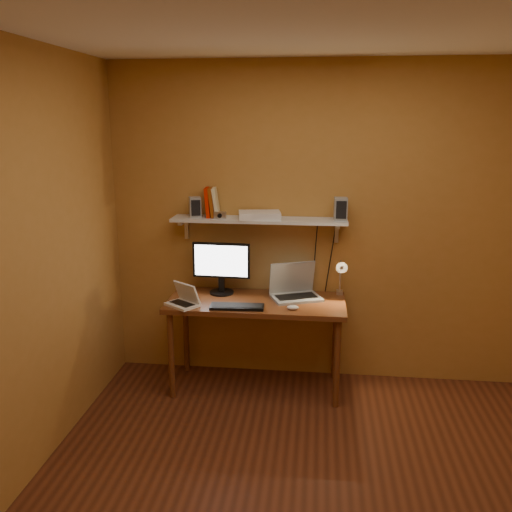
# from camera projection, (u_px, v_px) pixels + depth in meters

# --- Properties ---
(room) EXTENTS (3.44, 3.24, 2.64)m
(room) POSITION_uv_depth(u_px,v_px,m) (316.00, 283.00, 2.86)
(room) COLOR #5C2B17
(room) RESTS_ON ground
(desk) EXTENTS (1.40, 0.60, 0.75)m
(desk) POSITION_uv_depth(u_px,v_px,m) (256.00, 311.00, 4.30)
(desk) COLOR brown
(desk) RESTS_ON ground
(wall_shelf) EXTENTS (1.40, 0.25, 0.21)m
(wall_shelf) POSITION_uv_depth(u_px,v_px,m) (259.00, 220.00, 4.32)
(wall_shelf) COLOR silver
(wall_shelf) RESTS_ON room
(monitor) EXTENTS (0.47, 0.21, 0.42)m
(monitor) POSITION_uv_depth(u_px,v_px,m) (221.00, 265.00, 4.40)
(monitor) COLOR black
(monitor) RESTS_ON desk
(laptop) EXTENTS (0.45, 0.39, 0.28)m
(laptop) POSITION_uv_depth(u_px,v_px,m) (294.00, 288.00, 4.34)
(laptop) COLOR gray
(laptop) RESTS_ON desk
(netbook) EXTENTS (0.29, 0.28, 0.18)m
(netbook) POSITION_uv_depth(u_px,v_px,m) (184.00, 299.00, 4.16)
(netbook) COLOR white
(netbook) RESTS_ON desk
(keyboard) EXTENTS (0.41, 0.15, 0.02)m
(keyboard) POSITION_uv_depth(u_px,v_px,m) (237.00, 307.00, 4.10)
(keyboard) COLOR black
(keyboard) RESTS_ON desk
(mouse) EXTENTS (0.09, 0.06, 0.03)m
(mouse) POSITION_uv_depth(u_px,v_px,m) (293.00, 307.00, 4.07)
(mouse) COLOR white
(mouse) RESTS_ON desk
(desk_lamp) EXTENTS (0.09, 0.23, 0.38)m
(desk_lamp) POSITION_uv_depth(u_px,v_px,m) (341.00, 273.00, 4.28)
(desk_lamp) COLOR silver
(desk_lamp) RESTS_ON desk
(speaker_left) EXTENTS (0.12, 0.12, 0.16)m
(speaker_left) POSITION_uv_depth(u_px,v_px,m) (195.00, 207.00, 4.35)
(speaker_left) COLOR gray
(speaker_left) RESTS_ON wall_shelf
(speaker_right) EXTENTS (0.10, 0.10, 0.18)m
(speaker_right) POSITION_uv_depth(u_px,v_px,m) (341.00, 209.00, 4.22)
(speaker_right) COLOR gray
(speaker_right) RESTS_ON wall_shelf
(books) EXTENTS (0.13, 0.17, 0.24)m
(books) POSITION_uv_depth(u_px,v_px,m) (212.00, 202.00, 4.35)
(books) COLOR #C61600
(books) RESTS_ON wall_shelf
(shelf_camera) EXTENTS (0.10, 0.04, 0.06)m
(shelf_camera) POSITION_uv_depth(u_px,v_px,m) (220.00, 215.00, 4.28)
(shelf_camera) COLOR silver
(shelf_camera) RESTS_ON wall_shelf
(router) EXTENTS (0.36, 0.27, 0.05)m
(router) POSITION_uv_depth(u_px,v_px,m) (260.00, 215.00, 4.30)
(router) COLOR white
(router) RESTS_ON wall_shelf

